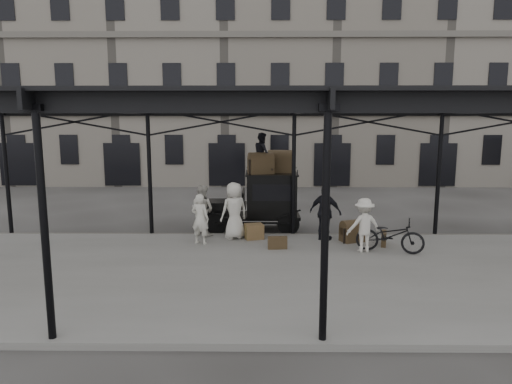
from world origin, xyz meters
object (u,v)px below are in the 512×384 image
porter_left (200,219)px  steamer_trunk_roof_near (261,165)px  porter_official (325,212)px  bicycle (390,235)px  taxi (263,199)px  steamer_trunk_platform (353,232)px

porter_left → steamer_trunk_roof_near: bearing=-112.2°
porter_left → porter_official: 4.13m
porter_left → bicycle: porter_left is taller
taxi → porter_official: size_ratio=1.94×
bicycle → steamer_trunk_platform: (-0.84, 1.24, -0.23)m
steamer_trunk_roof_near → steamer_trunk_platform: bearing=-47.2°
bicycle → porter_left: bearing=98.8°
taxi → porter_left: 3.18m
bicycle → steamer_trunk_platform: bearing=51.6°
porter_official → bicycle: 2.28m
steamer_trunk_platform → bicycle: bearing=-77.3°
bicycle → steamer_trunk_platform: bicycle is taller
steamer_trunk_roof_near → steamer_trunk_platform: size_ratio=1.08×
taxi → bicycle: size_ratio=1.81×
taxi → steamer_trunk_platform: bearing=-35.0°
porter_left → porter_official: size_ratio=0.87×
porter_left → bicycle: 5.94m
porter_left → taxi: bearing=-110.3°
steamer_trunk_platform → porter_official: bearing=149.6°
taxi → porter_official: taxi is taller
bicycle → steamer_trunk_roof_near: 5.30m
taxi → porter_left: (-2.04, -2.43, -0.24)m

